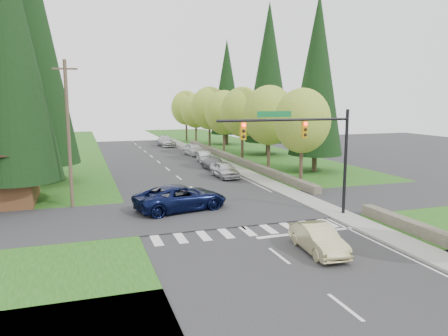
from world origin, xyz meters
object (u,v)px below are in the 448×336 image
parked_car_a (225,170)px  parked_car_e (166,141)px  sedan_champagne (318,239)px  suv_navy (181,198)px  parked_car_d (194,149)px  parked_car_c (205,157)px  parked_car_b (215,164)px

parked_car_a → parked_car_e: size_ratio=0.84×
sedan_champagne → parked_car_a: size_ratio=0.93×
suv_navy → parked_car_a: bearing=-44.3°
suv_navy → parked_car_d: suv_navy is taller
parked_car_a → parked_car_c: size_ratio=1.11×
suv_navy → parked_car_c: (7.60, 20.93, -0.22)m
sedan_champagne → parked_car_e: (2.19, 50.19, 0.08)m
suv_navy → parked_car_d: 28.95m
parked_car_b → parked_car_c: bearing=82.6°
parked_car_b → parked_car_e: size_ratio=0.84×
sedan_champagne → suv_navy: bearing=118.3°
parked_car_b → parked_car_c: parked_car_c is taller
parked_car_c → parked_car_b: bearing=-87.0°
parked_car_d → parked_car_c: bearing=-100.1°
sedan_champagne → parked_car_b: sedan_champagne is taller
parked_car_b → parked_car_e: (-0.45, 24.63, 0.12)m
sedan_champagne → parked_car_b: size_ratio=0.93×
sedan_champagne → parked_car_e: size_ratio=0.79×
parked_car_a → sedan_champagne: bearing=-98.2°
parked_car_b → parked_car_d: bearing=82.7°
parked_car_e → parked_car_a: bearing=-93.2°
parked_car_d → parked_car_e: (-1.35, 12.30, -0.06)m
suv_navy → parked_car_c: bearing=-32.4°
suv_navy → parked_car_b: 17.06m
sedan_champagne → parked_car_c: bearing=88.5°
suv_navy → parked_car_a: size_ratio=1.42×
parked_car_a → parked_car_c: (0.86, 10.05, -0.10)m
parked_car_a → parked_car_e: 29.21m
parked_car_a → parked_car_d: (1.35, 16.91, 0.07)m
sedan_champagne → parked_car_d: (3.54, 37.89, 0.14)m
sedan_champagne → parked_car_c: sedan_champagne is taller
parked_car_a → parked_car_e: (0.00, 29.21, 0.01)m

